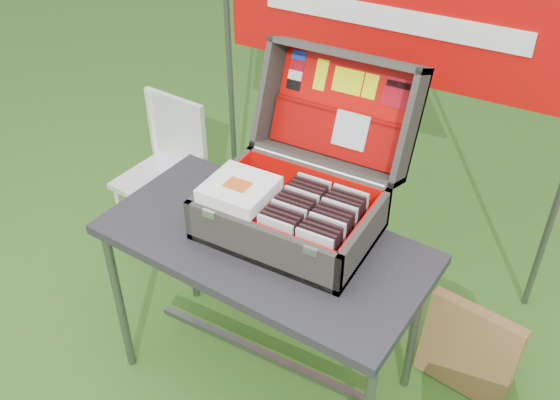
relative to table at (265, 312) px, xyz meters
The scene contains 89 objects.
ground 0.40m from the table, 61.89° to the right, with size 80.00×80.00×0.00m, color #2F6421.
table is the anchor object (origin of this frame).
table_top 0.36m from the table, ahead, with size 1.23×0.61×0.04m, color #242328.
table_leg_fl 0.61m from the table, 155.97° to the right, with size 0.04×0.04×0.73m, color #59595B.
table_leg_bl 0.61m from the table, 155.97° to the left, with size 0.04×0.04×0.73m, color #59595B.
table_leg_br 0.61m from the table, 24.03° to the left, with size 0.04×0.04×0.73m, color #59595B.
table_brace 0.26m from the table, 90.00° to the right, with size 1.08×0.03×0.03m, color #59595B.
suitcase 0.68m from the table, 68.05° to the left, with size 0.62×0.60×0.55m, color #434038, non-canonical shape.
suitcase_base_bottom 0.41m from the table, 56.01° to the left, with size 0.62×0.44×0.02m, color #434038.
suitcase_base_wall_front 0.49m from the table, 63.34° to the right, with size 0.62×0.02×0.17m, color #434038.
suitcase_base_wall_back 0.56m from the table, 78.60° to the left, with size 0.62×0.02×0.17m, color #434038.
suitcase_base_wall_left 0.53m from the table, 159.40° to the left, with size 0.02×0.44×0.17m, color #434038.
suitcase_base_wall_right 0.59m from the table, 14.01° to the left, with size 0.02×0.44×0.17m, color #434038.
suitcase_liner_floor 0.42m from the table, 56.01° to the left, with size 0.57×0.39×0.01m, color red.
suitcase_latch_left 0.57m from the table, 136.47° to the right, with size 0.05×0.01×0.03m, color silver.
suitcase_latch_right 0.61m from the table, 26.98° to the right, with size 0.05×0.01×0.03m, color silver.
suitcase_hinge 0.63m from the table, 79.03° to the left, with size 0.02×0.02×0.56m, color silver.
suitcase_lid_back 0.88m from the table, 83.58° to the left, with size 0.62×0.44×0.02m, color #434038.
suitcase_lid_rim_far 1.07m from the table, 83.70° to the left, with size 0.62×0.02×0.17m, color #434038.
suitcase_lid_rim_near 0.66m from the table, 81.28° to the left, with size 0.62×0.02×0.17m, color #434038.
suitcase_lid_rim_left 0.89m from the table, 116.86° to the left, with size 0.02×0.44×0.17m, color #434038.
suitcase_lid_rim_right 0.93m from the table, 52.65° to the left, with size 0.02×0.44×0.17m, color #434038.
suitcase_lid_liner 0.88m from the table, 83.41° to the left, with size 0.57×0.39×0.01m, color red.
suitcase_liner_wall_front 0.49m from the table, 60.11° to the right, with size 0.57×0.01×0.14m, color red.
suitcase_liner_wall_back 0.56m from the table, 78.00° to the left, with size 0.57×0.01×0.14m, color red.
suitcase_liner_wall_left 0.53m from the table, 158.12° to the left, with size 0.01×0.39×0.14m, color red.
suitcase_liner_wall_right 0.59m from the table, 14.60° to the left, with size 0.01×0.39×0.14m, color red.
suitcase_lid_pocket 0.77m from the table, 82.63° to the left, with size 0.55×0.18×0.03m, color #8F0604.
suitcase_pocket_edge 0.86m from the table, 83.02° to the left, with size 0.54×0.02×0.02m, color #8F0604.
suitcase_pocket_cd 0.81m from the table, 74.63° to the left, with size 0.14×0.14×0.01m, color silver.
lid_sticker_cc_a 1.04m from the table, 106.18° to the left, with size 0.06×0.04×0.00m, color #1933B2.
lid_sticker_cc_b 1.01m from the table, 106.58° to the left, with size 0.06×0.04×0.00m, color #AD0A16.
lid_sticker_cc_c 0.97m from the table, 107.00° to the left, with size 0.06×0.04×0.00m, color white.
lid_sticker_cc_d 0.93m from the table, 107.45° to the left, with size 0.06×0.04×0.00m, color black.
lid_card_neon_tall 0.98m from the table, 95.77° to the left, with size 0.05×0.12×0.00m, color #EFFC0C.
lid_card_neon_main 0.98m from the table, 83.80° to the left, with size 0.12×0.09×0.00m, color #EFFC0C.
lid_card_neon_small 0.99m from the table, 74.45° to the left, with size 0.06×0.09×0.00m, color #EFFC0C.
lid_sticker_band 1.01m from the table, 64.45° to the left, with size 0.11×0.11×0.00m, color #AD0A16.
lid_sticker_band_bar 1.04m from the table, 64.89° to the left, with size 0.10×0.02×0.00m, color black.
cd_left_0 0.51m from the table, 39.89° to the right, with size 0.14×0.01×0.16m, color silver.
cd_left_1 0.51m from the table, 30.53° to the right, with size 0.14×0.01×0.16m, color black.
cd_left_2 0.50m from the table, 18.97° to the right, with size 0.14×0.01×0.16m, color black.
cd_left_3 0.50m from the table, ahead, with size 0.14×0.01×0.16m, color black.
cd_left_4 0.50m from the table, ahead, with size 0.14×0.01×0.16m, color silver.
cd_left_5 0.50m from the table, 21.54° to the left, with size 0.14×0.01×0.16m, color black.
cd_left_6 0.51m from the table, 32.65° to the left, with size 0.14×0.01×0.16m, color black.
cd_left_7 0.51m from the table, 41.57° to the left, with size 0.14×0.01×0.16m, color black.
cd_left_8 0.51m from the table, 48.57° to the left, with size 0.14×0.01×0.16m, color silver.
cd_left_9 0.52m from the table, 54.05° to the left, with size 0.14×0.01×0.16m, color black.
cd_left_10 0.53m from the table, 58.40° to the left, with size 0.14×0.01×0.16m, color black.
cd_left_11 0.53m from the table, 61.88° to the left, with size 0.14×0.01×0.16m, color black.
cd_left_12 0.54m from the table, 64.72° to the left, with size 0.14×0.01×0.16m, color silver.
cd_right_0 0.56m from the table, 18.42° to the right, with size 0.14×0.01×0.16m, color silver.
cd_right_1 0.55m from the table, 13.22° to the right, with size 0.14×0.01×0.16m, color black.
cd_right_2 0.55m from the table, ahead, with size 0.14×0.01×0.16m, color black.
cd_right_3 0.55m from the table, ahead, with size 0.14×0.01×0.16m, color black.
cd_right_4 0.55m from the table, ahead, with size 0.14×0.01×0.16m, color silver.
cd_right_5 0.55m from the table, ahead, with size 0.14×0.01×0.16m, color black.
cd_right_6 0.55m from the table, 14.32° to the left, with size 0.14×0.01×0.16m, color black.
cd_right_7 0.56m from the table, 19.46° to the left, with size 0.14×0.01×0.16m, color black.
cd_right_8 0.56m from the table, 24.29° to the left, with size 0.14×0.01×0.16m, color silver.
cd_right_9 0.57m from the table, 28.78° to the left, with size 0.14×0.01×0.16m, color black.
cd_right_10 0.57m from the table, 32.92° to the left, with size 0.14×0.01×0.16m, color black.
cd_right_11 0.58m from the table, 36.70° to the left, with size 0.14×0.01×0.16m, color black.
cd_right_12 0.59m from the table, 40.15° to the left, with size 0.14×0.01×0.16m, color silver.
songbook_0 0.56m from the table, behind, with size 0.23×0.23×0.01m, color white.
songbook_1 0.57m from the table, behind, with size 0.23×0.23×0.01m, color white.
songbook_2 0.57m from the table, behind, with size 0.23×0.23×0.01m, color white.
songbook_3 0.58m from the table, behind, with size 0.23×0.23×0.01m, color white.
songbook_4 0.58m from the table, behind, with size 0.23×0.23×0.01m, color white.
songbook_5 0.59m from the table, behind, with size 0.23×0.23×0.01m, color white.
songbook_6 0.59m from the table, behind, with size 0.23×0.23×0.01m, color white.
songbook_7 0.60m from the table, behind, with size 0.23×0.23×0.01m, color white.
songbook_8 0.60m from the table, behind, with size 0.23×0.23×0.01m, color white.
songbook_9 0.60m from the table, behind, with size 0.23×0.23×0.01m, color white.
songbook_graphic 0.61m from the table, behind, with size 0.09×0.07×0.00m, color #D85919.
chair 1.05m from the table, 151.88° to the left, with size 0.38×0.41×0.83m, color silver, non-canonical shape.
chair_seat 1.05m from the table, 151.88° to the left, with size 0.38×0.38×0.03m, color silver.
chair_backrest 1.17m from the table, 143.96° to the left, with size 0.38×0.03×0.39m, color silver.
chair_leg_fl 1.14m from the table, 162.88° to the left, with size 0.02×0.02×0.42m, color silver.
chair_leg_fr 0.85m from the table, 156.39° to the left, with size 0.02×0.02×0.42m, color silver.
chair_leg_bl 1.27m from the table, 148.91° to the left, with size 0.02×0.02×0.42m, color silver.
chair_leg_br 1.02m from the table, 139.46° to the left, with size 0.02×0.02×0.42m, color silver.
chair_upright_left 1.29m from the table, 148.18° to the left, with size 0.02×0.02×0.39m, color silver.
chair_upright_right 1.04m from the table, 138.66° to the left, with size 0.02×0.02×0.39m, color silver.
cardboard_box 0.87m from the table, 26.31° to the left, with size 0.40×0.06×0.42m, color olive.
banner_post_left 1.36m from the table, 128.51° to the left, with size 0.03×0.03×1.70m, color #59595B.
banner 1.35m from the table, 87.03° to the left, with size 1.60×0.01×0.55m, color #B10807.
banner_text 1.34m from the table, 86.99° to the left, with size 1.20×0.00×0.10m, color white.
Camera 1 is at (0.87, -1.41, 2.25)m, focal length 40.00 mm.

